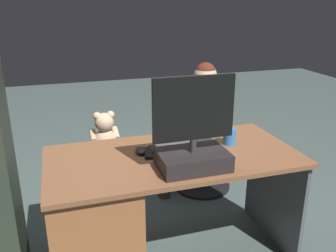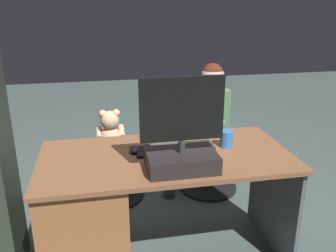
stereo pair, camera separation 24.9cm
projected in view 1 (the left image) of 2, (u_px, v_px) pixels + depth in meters
The scene contains 12 objects.
ground_plane at pixel (155, 218), 2.78m from camera, with size 10.00×10.00×0.00m, color #465552.
desk at pixel (111, 214), 2.14m from camera, with size 1.47×0.73×0.72m.
monitor at pixel (193, 144), 1.93m from camera, with size 0.44×0.25×0.50m.
keyboard at pixel (184, 147), 2.22m from camera, with size 0.42×0.14×0.02m, color black.
computer_mouse at pixel (141, 151), 2.15m from camera, with size 0.06×0.10×0.04m, color #2A2129.
cup at pixel (230, 136), 2.27m from camera, with size 0.08×0.08×0.10m, color #3372BF.
tv_remote at pixel (148, 153), 2.13m from camera, with size 0.04×0.15×0.02m, color black.
notebook_binder at pixel (183, 151), 2.16m from camera, with size 0.22×0.30×0.02m, color beige.
office_chair_teddy at pixel (107, 173), 2.96m from camera, with size 0.51×0.51×0.43m.
teddy_bear at pixel (105, 133), 2.86m from camera, with size 0.23×0.23×0.33m.
visitor_chair at pixel (202, 161), 3.16m from camera, with size 0.49×0.49×0.43m.
person at pixel (195, 118), 3.01m from camera, with size 0.53×0.49×1.11m.
Camera 1 is at (0.61, 2.31, 1.59)m, focal length 38.82 mm.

